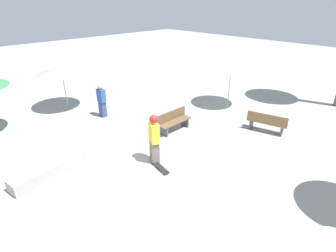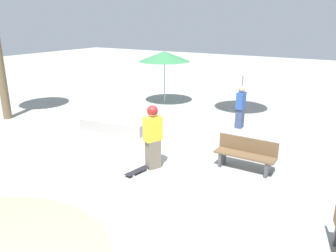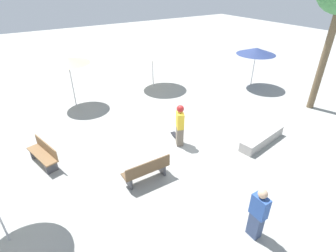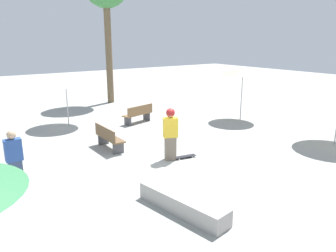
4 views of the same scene
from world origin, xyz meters
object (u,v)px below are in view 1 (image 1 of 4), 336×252
at_px(shade_umbrella_white, 232,65).
at_px(bench_near, 174,121).
at_px(bystander_watching, 102,101).
at_px(skateboard, 161,168).
at_px(bench_far, 267,123).
at_px(shade_umbrella_grey, 61,70).
at_px(concrete_ledge, 50,170).
at_px(skater_main, 154,137).

bearing_deg(shade_umbrella_white, bench_near, 1.08).
bearing_deg(bystander_watching, skateboard, 169.24).
bearing_deg(bench_far, shade_umbrella_grey, -164.87).
height_order(concrete_ledge, shade_umbrella_white, shade_umbrella_white).
relative_size(skater_main, bench_far, 1.05).
xyz_separation_m(bench_near, bystander_watching, (1.35, -3.37, 0.36)).
bearing_deg(skater_main, concrete_ledge, -95.73).
distance_m(concrete_ledge, bench_far, 8.38).
relative_size(skater_main, bench_near, 1.09).
distance_m(skateboard, bench_far, 5.11).
distance_m(shade_umbrella_white, shade_umbrella_grey, 8.27).
relative_size(bench_near, bench_far, 0.97).
relative_size(skater_main, shade_umbrella_grey, 0.72).
relative_size(concrete_ledge, bystander_watching, 1.57).
bearing_deg(skater_main, skateboard, 5.83).
bearing_deg(concrete_ledge, bystander_watching, -142.39).
xyz_separation_m(shade_umbrella_white, bystander_watching, (5.45, -3.30, -1.29)).
height_order(concrete_ledge, shade_umbrella_grey, shade_umbrella_grey).
bearing_deg(shade_umbrella_white, skater_main, 11.49).
relative_size(skateboard, bench_near, 0.51).
distance_m(bench_far, shade_umbrella_grey, 9.73).
distance_m(skater_main, shade_umbrella_white, 6.48).
xyz_separation_m(shade_umbrella_grey, bystander_watching, (-0.72, 2.21, -1.18)).
bearing_deg(skater_main, shade_umbrella_grey, -155.53).
bearing_deg(skateboard, bystander_watching, 178.77).
bearing_deg(skateboard, shade_umbrella_white, 114.85).
height_order(bench_near, bystander_watching, bystander_watching).
bearing_deg(shade_umbrella_white, skateboard, 15.18).
relative_size(concrete_ledge, shade_umbrella_grey, 1.03).
relative_size(concrete_ledge, bench_far, 1.49).
height_order(concrete_ledge, bench_near, bench_near).
xyz_separation_m(concrete_ledge, bench_near, (-5.03, 0.53, 0.22)).
bearing_deg(bench_near, skateboard, 35.86).
height_order(skateboard, shade_umbrella_grey, shade_umbrella_grey).
height_order(skateboard, shade_umbrella_white, shade_umbrella_white).
distance_m(shade_umbrella_grey, bystander_watching, 2.61).
bearing_deg(bench_near, shade_umbrella_grey, -69.57).
bearing_deg(bench_far, bystander_watching, -161.26).
xyz_separation_m(bench_far, shade_umbrella_grey, (4.72, -8.37, 1.54)).
distance_m(bench_far, shade_umbrella_white, 3.60).
bearing_deg(shade_umbrella_white, bench_far, 63.18).
bearing_deg(bystander_watching, shade_umbrella_grey, 18.13).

